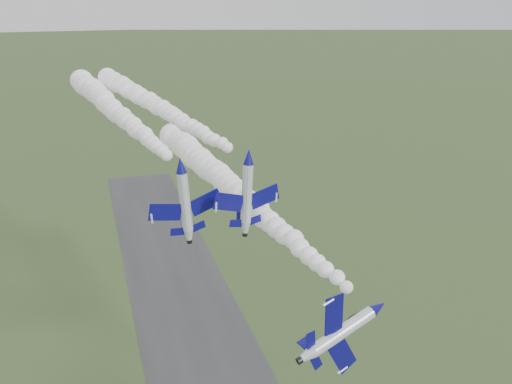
% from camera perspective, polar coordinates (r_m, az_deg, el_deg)
% --- Properties ---
extents(runway, '(24.00, 260.00, 0.04)m').
position_cam_1_polar(runway, '(114.36, -4.49, -18.30)').
color(runway, '#313134').
rests_on(runway, ground).
extents(jet_lead, '(5.43, 13.82, 11.17)m').
position_cam_1_polar(jet_lead, '(74.04, 12.19, -11.23)').
color(jet_lead, silver).
extents(smoke_trail_jet_lead, '(24.08, 70.17, 5.82)m').
position_cam_1_polar(smoke_trail_jet_lead, '(102.01, -1.98, -0.02)').
color(smoke_trail_jet_lead, white).
extents(jet_pair_left, '(11.77, 13.91, 3.47)m').
position_cam_1_polar(jet_pair_left, '(84.12, -7.52, 2.67)').
color(jet_pair_left, silver).
extents(smoke_trail_jet_pair_left, '(16.29, 64.26, 5.13)m').
position_cam_1_polar(smoke_trail_jet_pair_left, '(116.91, -14.00, 8.05)').
color(smoke_trail_jet_pair_left, white).
extents(jet_pair_right, '(11.98, 13.95, 3.53)m').
position_cam_1_polar(jet_pair_right, '(86.09, -0.70, 3.56)').
color(jet_pair_right, silver).
extents(smoke_trail_jet_pair_right, '(21.55, 61.06, 4.47)m').
position_cam_1_polar(smoke_trail_jet_pair_right, '(116.26, -9.97, 8.53)').
color(smoke_trail_jet_pair_right, white).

